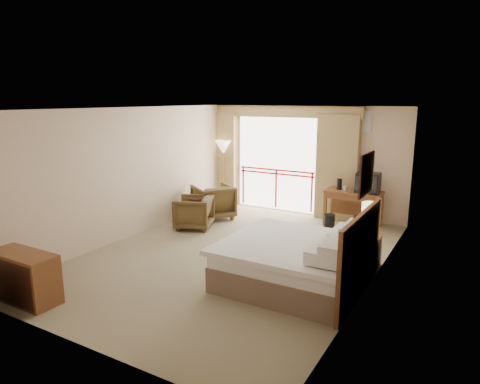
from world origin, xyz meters
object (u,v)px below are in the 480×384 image
Objects in this scene: nightstand at (368,251)px; wastebasket at (329,221)px; armchair_far at (213,218)px; dresser at (24,277)px; tv at (368,183)px; armchair_near at (194,228)px; floor_lamp at (223,150)px; table_lamp at (371,211)px; bed at (298,261)px; side_table at (200,205)px; desk at (354,198)px.

wastebasket is at bearing 124.00° from nightstand.
armchair_far is 5.04m from dresser.
tv is 0.62× the size of armchair_near.
floor_lamp is at bearing 169.11° from wastebasket.
armchair_near is at bearing 176.01° from table_lamp.
bed is 5.43m from floor_lamp.
bed is 3.51× the size of side_table.
tv is 6.97m from dresser.
wastebasket is at bearing 125.56° from table_lamp.
bed is 3.63m from tv.
tv reaches higher than bed.
armchair_near is at bearing 174.47° from nightstand.
tv reaches higher than nightstand.
side_table is (-4.10, 0.77, 0.13)m from nightstand.
bed is at bearing 39.57° from dresser.
armchair_far is 2.03m from floor_lamp.
armchair_far reaches higher than armchair_near.
side_table is 2.09m from floor_lamp.
side_table reaches higher than armchair_near.
nightstand is 4.18m from side_table.
floor_lamp is at bearing -168.81° from tv.
bed reaches higher than wastebasket.
desk reaches higher than side_table.
bed is 3.63m from desk.
nightstand is 2.49m from tv.
dresser is (-3.96, -3.78, 0.08)m from nightstand.
dresser is at bearing -137.22° from nightstand.
nightstand is at bearing -55.17° from wastebasket.
dresser is at bearing -104.83° from tv.
wastebasket is 0.38× the size of armchair_near.
nightstand is 3.97m from armchair_near.
bed is at bearing -31.55° from side_table.
armchair_far is at bearing -162.87° from desk.
nightstand is at bearing -61.21° from tv.
bed reaches higher than nightstand.
desk is 2.55× the size of tv.
nightstand is 5.31m from floor_lamp.
armchair_far is at bearing -68.80° from floor_lamp.
dresser is at bearing -21.61° from armchair_near.
side_table is at bearing 148.45° from bed.
nightstand is 0.70× the size of armchair_near.
bed is at bearing -45.21° from floor_lamp.
tv reaches higher than side_table.
dresser is (-3.37, -6.07, -0.68)m from tv.
wastebasket is (-1.31, 1.83, -0.84)m from table_lamp.
tv reaches higher than wastebasket.
dresser is at bearing -136.02° from table_lamp.
desk is 6.86m from dresser.
floor_lamp is (-3.74, 3.76, 1.15)m from bed.
bed reaches higher than side_table.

